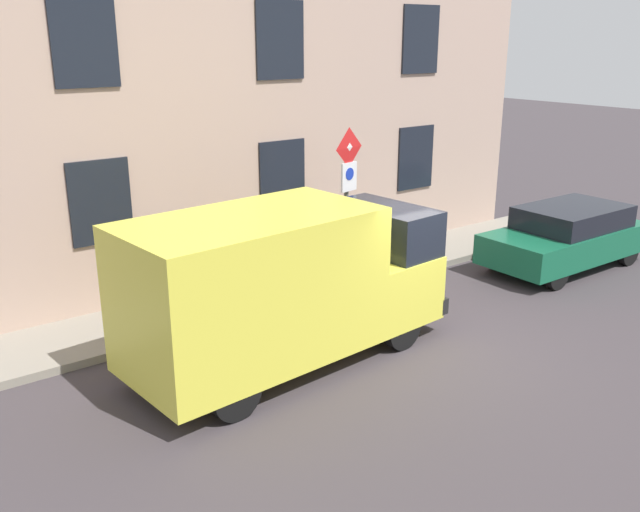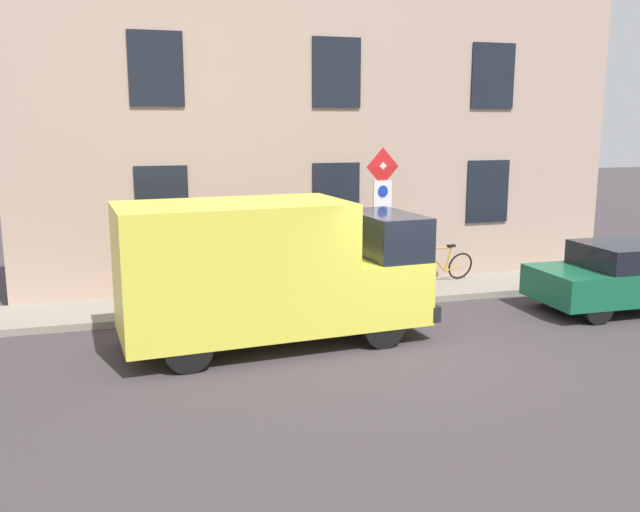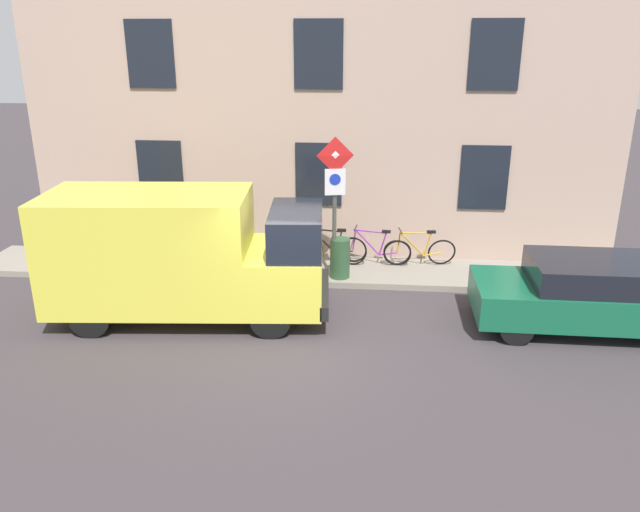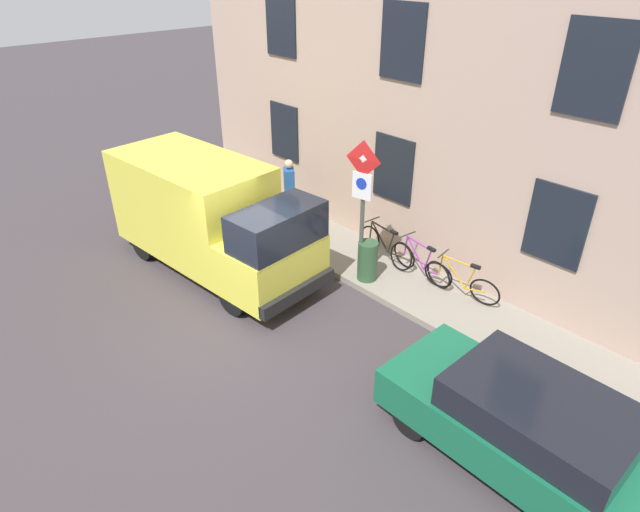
{
  "view_description": "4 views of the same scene",
  "coord_description": "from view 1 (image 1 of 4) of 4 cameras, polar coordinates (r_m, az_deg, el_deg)",
  "views": [
    {
      "loc": [
        -7.42,
        7.8,
        4.95
      ],
      "look_at": [
        2.25,
        0.54,
        1.06
      ],
      "focal_mm": 38.43,
      "sensor_mm": 36.0,
      "label": 1
    },
    {
      "loc": [
        -10.34,
        4.68,
        3.78
      ],
      "look_at": [
        2.28,
        0.97,
        1.21
      ],
      "focal_mm": 38.2,
      "sensor_mm": 36.0,
      "label": 2
    },
    {
      "loc": [
        -10.14,
        -1.35,
        5.27
      ],
      "look_at": [
        1.93,
        -0.25,
        0.96
      ],
      "focal_mm": 34.85,
      "sensor_mm": 36.0,
      "label": 3
    },
    {
      "loc": [
        -4.77,
        -7.26,
        6.54
      ],
      "look_at": [
        1.87,
        -0.15,
        0.91
      ],
      "focal_mm": 30.12,
      "sensor_mm": 36.0,
      "label": 4
    }
  ],
  "objects": [
    {
      "name": "bicycle_orange",
      "position": [
        15.78,
        5.35,
        1.43
      ],
      "size": [
        0.49,
        1.72,
        0.89
      ],
      "rotation": [
        0.0,
        0.0,
        1.71
      ],
      "color": "black",
      "rests_on": "sidewalk_slab"
    },
    {
      "name": "bicycle_black",
      "position": [
        14.52,
        -0.78,
        0.05
      ],
      "size": [
        0.46,
        1.71,
        0.89
      ],
      "rotation": [
        0.0,
        0.0,
        1.48
      ],
      "color": "black",
      "rests_on": "sidewalk_slab"
    },
    {
      "name": "sign_post_stacked",
      "position": [
        13.39,
        2.34,
        5.94
      ],
      "size": [
        0.2,
        0.55,
        3.04
      ],
      "color": "#474C47",
      "rests_on": "sidewalk_slab"
    },
    {
      "name": "litter_bin",
      "position": [
        13.98,
        2.27,
        -0.33
      ],
      "size": [
        0.44,
        0.44,
        0.9
      ],
      "primitive_type": "cylinder",
      "color": "#2D5133",
      "rests_on": "sidewalk_slab"
    },
    {
      "name": "parked_hatchback",
      "position": [
        16.16,
        19.88,
        1.64
      ],
      "size": [
        1.79,
        4.02,
        1.38
      ],
      "rotation": [
        0.0,
        0.0,
        1.56
      ],
      "color": "#145E3E",
      "rests_on": "ground_plane"
    },
    {
      "name": "pedestrian",
      "position": [
        12.63,
        -11.45,
        -0.4
      ],
      "size": [
        0.44,
        0.48,
        1.72
      ],
      "rotation": [
        0.0,
        0.0,
        5.66
      ],
      "color": "#262B47",
      "rests_on": "sidewalk_slab"
    },
    {
      "name": "sidewalk_slab",
      "position": [
        14.21,
        -1.05,
        -2.24
      ],
      "size": [
        1.79,
        16.0,
        0.14
      ],
      "primitive_type": "cube",
      "color": "gray",
      "rests_on": "ground_plane"
    },
    {
      "name": "delivery_van",
      "position": [
        10.52,
        -3.03,
        -2.27
      ],
      "size": [
        2.42,
        5.47,
        2.5
      ],
      "rotation": [
        0.0,
        0.0,
        4.79
      ],
      "color": "yellow",
      "rests_on": "ground_plane"
    },
    {
      "name": "bicycle_purple",
      "position": [
        15.13,
        2.41,
        0.77
      ],
      "size": [
        0.47,
        1.71,
        0.89
      ],
      "rotation": [
        0.0,
        0.0,
        1.45
      ],
      "color": "black",
      "rests_on": "sidewalk_slab"
    },
    {
      "name": "building_facade",
      "position": [
        14.46,
        -4.07,
        11.6
      ],
      "size": [
        0.75,
        14.0,
        6.77
      ],
      "color": "tan",
      "rests_on": "ground_plane"
    },
    {
      "name": "ground_plane",
      "position": [
        11.85,
        8.74,
        -7.07
      ],
      "size": [
        80.0,
        80.0,
        0.0
      ],
      "primitive_type": "plane",
      "color": "#3D363A"
    }
  ]
}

